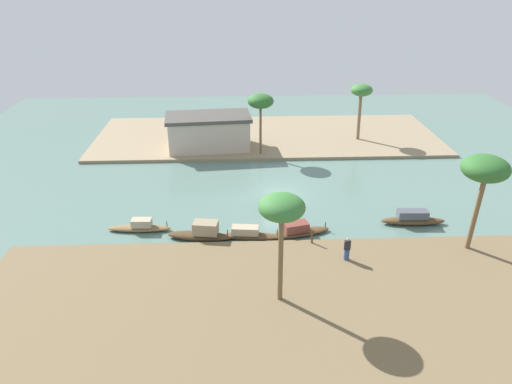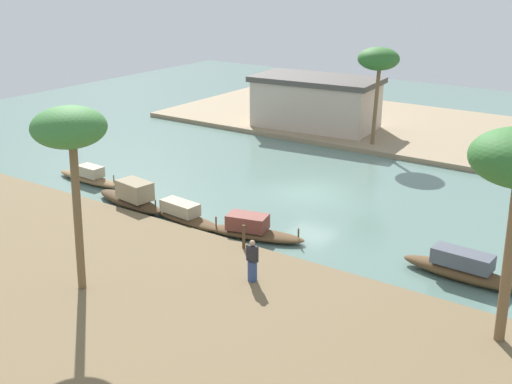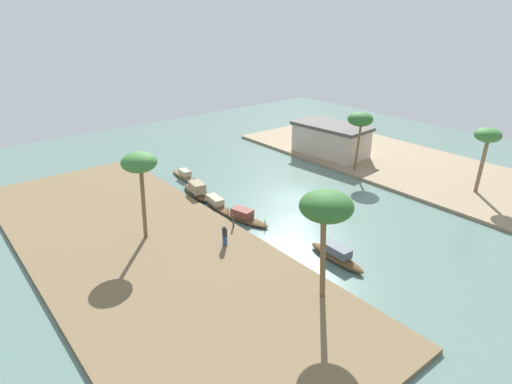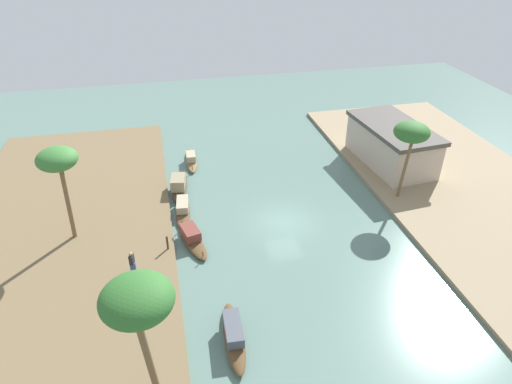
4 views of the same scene
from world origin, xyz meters
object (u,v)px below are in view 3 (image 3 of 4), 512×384
sampan_midstream (244,217)px  riverside_building (331,139)px  sampan_upstream_small (184,175)px  mooring_post (233,221)px  palm_tree_right_short (487,138)px  sampan_with_red_awning (336,255)px  palm_tree_left_near (139,164)px  person_on_near_bank (225,236)px  palm_tree_left_far (326,208)px  palm_tree_right_tall (360,120)px  sampan_foreground (196,191)px  sampan_open_hull (217,204)px

sampan_midstream → riverside_building: riverside_building is taller
sampan_upstream_small → riverside_building: bearing=78.0°
mooring_post → sampan_upstream_small: bearing=167.4°
sampan_midstream → palm_tree_right_short: palm_tree_right_short is taller
sampan_midstream → sampan_upstream_small: sampan_midstream is taller
sampan_with_red_awning → mooring_post: mooring_post is taller
mooring_post → palm_tree_left_near: palm_tree_left_near is taller
sampan_midstream → sampan_with_red_awning: 9.01m
person_on_near_bank → palm_tree_right_short: bearing=-91.4°
sampan_with_red_awning → palm_tree_right_short: palm_tree_right_short is taller
sampan_with_red_awning → palm_tree_left_near: palm_tree_left_near is taller
mooring_post → palm_tree_left_near: bearing=-114.8°
sampan_upstream_small → palm_tree_right_short: bearing=45.4°
mooring_post → palm_tree_left_far: bearing=-6.7°
sampan_midstream → palm_tree_left_near: size_ratio=0.71×
sampan_with_red_awning → palm_tree_left_far: size_ratio=0.72×
palm_tree_right_tall → riverside_building: size_ratio=0.67×
sampan_upstream_small → mooring_post: size_ratio=4.72×
sampan_upstream_small → palm_tree_left_far: bearing=-7.5°
sampan_midstream → palm_tree_left_far: bearing=-28.3°
sampan_with_red_awning → palm_tree_left_near: 15.27m
palm_tree_right_tall → sampan_foreground: bearing=-106.9°
sampan_open_hull → palm_tree_left_near: (1.57, -7.41, 5.74)m
sampan_open_hull → sampan_upstream_small: bearing=175.8°
sampan_upstream_small → palm_tree_left_near: (9.65, -8.86, 5.77)m
sampan_midstream → sampan_foreground: bearing=168.4°
person_on_near_bank → palm_tree_right_tall: (-4.64, 20.34, 4.64)m
sampan_foreground → sampan_upstream_small: 4.90m
palm_tree_left_far → riverside_building: 28.53m
person_on_near_bank → palm_tree_right_tall: 21.37m
sampan_midstream → riverside_building: bearing=97.7°
person_on_near_bank → sampan_with_red_awning: bearing=-127.1°
sampan_open_hull → riverside_building: 19.02m
sampan_with_red_awning → mooring_post: 8.69m
sampan_open_hull → palm_tree_left_far: size_ratio=0.64×
sampan_upstream_small → palm_tree_right_short: palm_tree_right_short is taller
sampan_midstream → sampan_foreground: sampan_foreground is taller
sampan_open_hull → sampan_midstream: bearing=10.6°
sampan_foreground → palm_tree_right_short: (16.20, 20.88, 4.99)m
riverside_building → sampan_midstream: bearing=-73.4°
sampan_with_red_awning → sampan_upstream_small: bearing=-177.1°
person_on_near_bank → riverside_building: size_ratio=0.18×
sampan_with_red_awning → palm_tree_right_tall: 19.41m
palm_tree_left_far → palm_tree_right_short: size_ratio=1.12×
sampan_with_red_awning → mooring_post: size_ratio=4.87×
palm_tree_left_near → palm_tree_right_short: (11.23, 28.30, -0.59)m
sampan_open_hull → sampan_upstream_small: sampan_upstream_small is taller
mooring_post → palm_tree_right_tall: 18.98m
sampan_midstream → sampan_with_red_awning: size_ratio=0.96×
sampan_open_hull → palm_tree_right_short: size_ratio=0.71×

